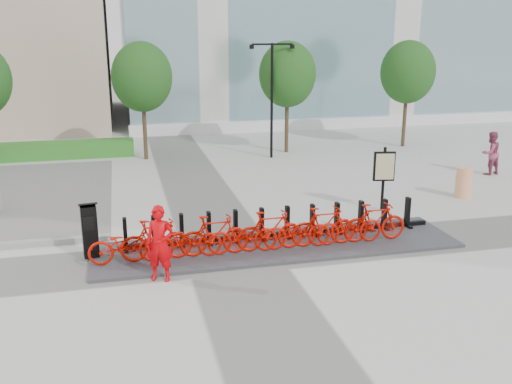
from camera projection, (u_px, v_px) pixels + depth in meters
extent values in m
plane|color=#B7B7B5|center=(232.00, 255.00, 14.50)|extent=(120.00, 120.00, 0.00)
cube|color=#2C732D|center=(66.00, 150.00, 25.62)|extent=(6.00, 1.20, 0.70)
cylinder|color=#342819|center=(145.00, 126.00, 24.97)|extent=(0.18, 0.18, 3.00)
ellipsoid|color=#213E19|center=(142.00, 77.00, 24.40)|extent=(2.60, 2.60, 2.99)
cylinder|color=#342819|center=(287.00, 120.00, 26.44)|extent=(0.18, 0.18, 3.00)
ellipsoid|color=#213E19|center=(287.00, 74.00, 25.86)|extent=(2.60, 2.60, 2.99)
cylinder|color=#342819|center=(405.00, 116.00, 27.79)|extent=(0.18, 0.18, 3.00)
ellipsoid|color=#213E19|center=(408.00, 72.00, 27.21)|extent=(2.60, 2.60, 2.99)
cylinder|color=black|center=(272.00, 102.00, 25.00)|extent=(0.12, 0.12, 5.00)
cube|color=black|center=(262.00, 44.00, 24.23)|extent=(0.90, 0.08, 0.08)
cube|color=black|center=(282.00, 44.00, 24.43)|extent=(0.90, 0.08, 0.08)
cylinder|color=black|center=(252.00, 47.00, 24.16)|extent=(0.20, 0.20, 0.18)
cylinder|color=black|center=(292.00, 46.00, 24.56)|extent=(0.20, 0.20, 0.18)
cube|color=#3A3A3F|center=(278.00, 245.00, 15.06)|extent=(9.60, 2.40, 0.08)
imported|color=#B00B00|center=(126.00, 244.00, 13.71)|extent=(1.80, 0.63, 0.95)
imported|color=#B00B00|center=(156.00, 240.00, 13.86)|extent=(1.75, 0.49, 1.05)
imported|color=#B00B00|center=(186.00, 240.00, 14.04)|extent=(1.80, 0.63, 0.95)
imported|color=#B00B00|center=(214.00, 235.00, 14.19)|extent=(1.75, 0.49, 1.05)
imported|color=#B00B00|center=(243.00, 235.00, 14.36)|extent=(1.80, 0.63, 0.95)
imported|color=#B00B00|center=(270.00, 231.00, 14.51)|extent=(1.75, 0.49, 1.05)
imported|color=#B00B00|center=(297.00, 230.00, 14.69)|extent=(1.80, 0.63, 0.95)
imported|color=#B00B00|center=(324.00, 226.00, 14.84)|extent=(1.75, 0.49, 1.05)
imported|color=#B00B00|center=(349.00, 226.00, 15.01)|extent=(1.80, 0.63, 0.95)
imported|color=#B00B00|center=(375.00, 222.00, 15.16)|extent=(1.75, 0.49, 1.05)
cube|color=black|center=(90.00, 231.00, 14.06)|extent=(0.41, 0.36, 1.32)
cube|color=black|center=(88.00, 204.00, 13.87)|extent=(0.49, 0.43, 0.17)
cube|color=black|center=(89.00, 224.00, 13.84)|extent=(0.26, 0.06, 0.37)
imported|color=#CB0006|center=(160.00, 244.00, 12.84)|extent=(0.75, 0.62, 1.77)
imported|color=#973A5A|center=(490.00, 153.00, 22.46)|extent=(0.94, 0.79, 1.71)
cylinder|color=#FF6701|center=(464.00, 183.00, 19.42)|extent=(0.71, 0.71, 1.04)
cylinder|color=black|center=(383.00, 179.00, 17.85)|extent=(0.09, 0.09, 2.05)
cube|color=black|center=(384.00, 166.00, 17.74)|extent=(0.68, 0.22, 0.93)
cube|color=tan|center=(385.00, 167.00, 17.68)|extent=(0.57, 0.13, 0.82)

